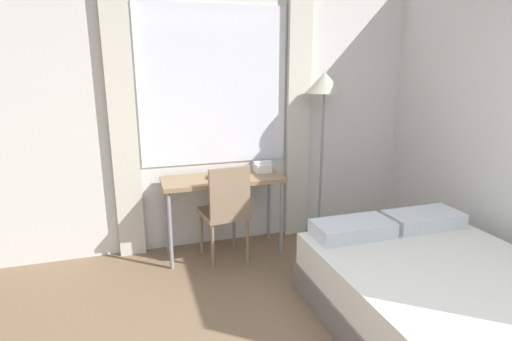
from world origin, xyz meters
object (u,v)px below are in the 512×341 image
bed (452,305)px  desk_chair (226,208)px  desk (223,185)px  standing_lamp (324,100)px  book (223,176)px  telephone (262,167)px

bed → desk_chair: bearing=127.0°
desk → standing_lamp: size_ratio=0.66×
standing_lamp → book: standing_lamp is taller
desk → standing_lamp: (1.05, 0.04, 0.77)m
desk_chair → telephone: (0.44, 0.27, 0.29)m
desk → desk_chair: size_ratio=1.22×
desk → desk_chair: bearing=-95.5°
standing_lamp → telephone: standing_lamp is taller
standing_lamp → telephone: size_ratio=9.92×
desk → standing_lamp: 1.30m
desk_chair → standing_lamp: size_ratio=0.54×
telephone → book: size_ratio=0.56×
bed → telephone: 2.04m
bed → desk: bearing=123.5°
desk → bed: desk is taller
desk_chair → standing_lamp: bearing=4.6°
desk_chair → bed: size_ratio=0.49×
desk_chair → telephone: 0.59m
telephone → book: 0.44m
desk_chair → telephone: desk_chair is taller
desk_chair → standing_lamp: 1.43m
standing_lamp → bed: bearing=-86.7°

